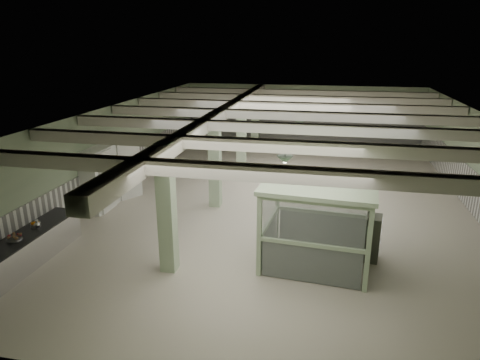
% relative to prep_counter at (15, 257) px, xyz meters
% --- Properties ---
extents(floor, '(20.00, 20.00, 0.00)m').
position_rel_prep_counter_xyz_m(floor, '(6.54, 7.00, -0.46)').
color(floor, beige).
rests_on(floor, ground).
extents(ceiling, '(14.00, 20.00, 0.02)m').
position_rel_prep_counter_xyz_m(ceiling, '(6.54, 7.00, 3.14)').
color(ceiling, white).
rests_on(ceiling, wall_back).
extents(wall_back, '(14.00, 0.02, 3.60)m').
position_rel_prep_counter_xyz_m(wall_back, '(6.54, 17.00, 1.34)').
color(wall_back, '#A3B490').
rests_on(wall_back, floor).
extents(wall_front, '(14.00, 0.02, 3.60)m').
position_rel_prep_counter_xyz_m(wall_front, '(6.54, -3.00, 1.34)').
color(wall_front, '#A3B490').
rests_on(wall_front, floor).
extents(wall_left, '(0.02, 20.00, 3.60)m').
position_rel_prep_counter_xyz_m(wall_left, '(-0.46, 7.00, 1.34)').
color(wall_left, '#A3B490').
rests_on(wall_left, floor).
extents(wainscot_left, '(0.05, 19.90, 1.50)m').
position_rel_prep_counter_xyz_m(wainscot_left, '(-0.43, 7.00, 0.29)').
color(wainscot_left, silver).
rests_on(wainscot_left, floor).
extents(wainscot_right, '(0.05, 19.90, 1.50)m').
position_rel_prep_counter_xyz_m(wainscot_right, '(13.52, 7.00, 0.29)').
color(wainscot_right, silver).
rests_on(wainscot_right, floor).
extents(wainscot_back, '(13.90, 0.05, 1.50)m').
position_rel_prep_counter_xyz_m(wainscot_back, '(6.54, 16.98, 0.29)').
color(wainscot_back, silver).
rests_on(wainscot_back, floor).
extents(girder, '(0.45, 19.90, 0.40)m').
position_rel_prep_counter_xyz_m(girder, '(4.04, 7.00, 2.92)').
color(girder, beige).
rests_on(girder, ceiling).
extents(beam_a, '(13.90, 0.35, 0.32)m').
position_rel_prep_counter_xyz_m(beam_a, '(6.54, -0.50, 2.96)').
color(beam_a, beige).
rests_on(beam_a, ceiling).
extents(beam_b, '(13.90, 0.35, 0.32)m').
position_rel_prep_counter_xyz_m(beam_b, '(6.54, 2.00, 2.96)').
color(beam_b, beige).
rests_on(beam_b, ceiling).
extents(beam_c, '(13.90, 0.35, 0.32)m').
position_rel_prep_counter_xyz_m(beam_c, '(6.54, 4.50, 2.96)').
color(beam_c, beige).
rests_on(beam_c, ceiling).
extents(beam_d, '(13.90, 0.35, 0.32)m').
position_rel_prep_counter_xyz_m(beam_d, '(6.54, 7.00, 2.96)').
color(beam_d, beige).
rests_on(beam_d, ceiling).
extents(beam_e, '(13.90, 0.35, 0.32)m').
position_rel_prep_counter_xyz_m(beam_e, '(6.54, 9.50, 2.96)').
color(beam_e, beige).
rests_on(beam_e, ceiling).
extents(beam_f, '(13.90, 0.35, 0.32)m').
position_rel_prep_counter_xyz_m(beam_f, '(6.54, 12.00, 2.96)').
color(beam_f, beige).
rests_on(beam_f, ceiling).
extents(beam_g, '(13.90, 0.35, 0.32)m').
position_rel_prep_counter_xyz_m(beam_g, '(6.54, 14.50, 2.96)').
color(beam_g, beige).
rests_on(beam_g, ceiling).
extents(column_a, '(0.42, 0.42, 3.60)m').
position_rel_prep_counter_xyz_m(column_a, '(4.04, 1.00, 1.34)').
color(column_a, '#ADC7A0').
rests_on(column_a, floor).
extents(column_b, '(0.42, 0.42, 3.60)m').
position_rel_prep_counter_xyz_m(column_b, '(4.04, 6.00, 1.34)').
color(column_b, '#ADC7A0').
rests_on(column_b, floor).
extents(column_c, '(0.42, 0.42, 3.60)m').
position_rel_prep_counter_xyz_m(column_c, '(4.04, 11.00, 1.34)').
color(column_c, '#ADC7A0').
rests_on(column_c, floor).
extents(column_d, '(0.42, 0.42, 3.60)m').
position_rel_prep_counter_xyz_m(column_d, '(4.04, 15.00, 1.34)').
color(column_d, '#ADC7A0').
rests_on(column_d, floor).
extents(pendant_front, '(0.44, 0.44, 0.22)m').
position_rel_prep_counter_xyz_m(pendant_front, '(7.04, 2.00, 2.59)').
color(pendant_front, '#29372B').
rests_on(pendant_front, ceiling).
extents(pendant_mid, '(0.44, 0.44, 0.22)m').
position_rel_prep_counter_xyz_m(pendant_mid, '(7.04, 7.50, 2.59)').
color(pendant_mid, '#29372B').
rests_on(pendant_mid, ceiling).
extents(pendant_back, '(0.44, 0.44, 0.22)m').
position_rel_prep_counter_xyz_m(pendant_back, '(7.04, 12.50, 2.59)').
color(pendant_back, '#29372B').
rests_on(pendant_back, ceiling).
extents(prep_counter, '(0.88, 5.04, 0.91)m').
position_rel_prep_counter_xyz_m(prep_counter, '(0.00, 0.00, 0.00)').
color(prep_counter, silver).
rests_on(prep_counter, floor).
extents(pitcher_near, '(0.21, 0.23, 0.25)m').
position_rel_prep_counter_xyz_m(pitcher_near, '(0.06, 0.95, 0.56)').
color(pitcher_near, silver).
rests_on(pitcher_near, prep_counter).
extents(veg_colander, '(0.57, 0.57, 0.19)m').
position_rel_prep_counter_xyz_m(veg_colander, '(0.00, 0.08, 0.54)').
color(veg_colander, '#444349').
rests_on(veg_colander, prep_counter).
extents(orange_bowl, '(0.32, 0.32, 0.10)m').
position_rel_prep_counter_xyz_m(orange_bowl, '(-0.03, 1.00, 0.49)').
color(orange_bowl, '#B2B2B7').
rests_on(orange_bowl, prep_counter).
extents(walkin_cooler, '(1.10, 2.68, 2.45)m').
position_rel_prep_counter_xyz_m(walkin_cooler, '(-0.08, 5.35, 0.77)').
color(walkin_cooler, white).
rests_on(walkin_cooler, floor).
extents(guard_booth, '(3.23, 2.81, 2.43)m').
position_rel_prep_counter_xyz_m(guard_booth, '(7.99, 2.21, 1.21)').
color(guard_booth, '#ACC79F').
rests_on(guard_booth, floor).
extents(filing_cabinet, '(0.53, 0.68, 1.35)m').
position_rel_prep_counter_xyz_m(filing_cabinet, '(9.55, 2.72, 0.21)').
color(filing_cabinet, '#515446').
rests_on(filing_cabinet, floor).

